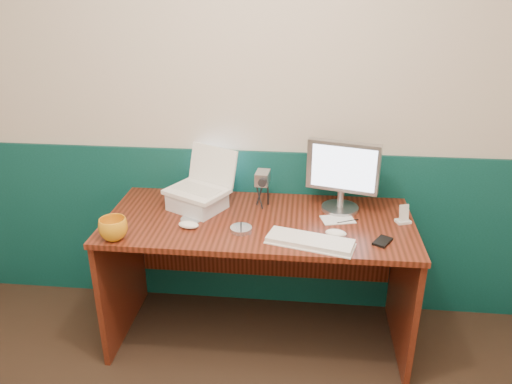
# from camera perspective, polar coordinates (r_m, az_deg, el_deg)

# --- Properties ---
(back_wall) EXTENTS (3.50, 0.04, 2.50)m
(back_wall) POSITION_cam_1_polar(r_m,az_deg,el_deg) (2.79, -1.39, 9.66)
(back_wall) COLOR beige
(back_wall) RESTS_ON ground
(wainscot) EXTENTS (3.48, 0.02, 1.00)m
(wainscot) POSITION_cam_1_polar(r_m,az_deg,el_deg) (3.04, -1.29, -4.25)
(wainscot) COLOR #08362E
(wainscot) RESTS_ON ground
(desk) EXTENTS (1.60, 0.70, 0.75)m
(desk) POSITION_cam_1_polar(r_m,az_deg,el_deg) (2.79, 0.32, -10.05)
(desk) COLOR #39150A
(desk) RESTS_ON ground
(laptop_riser) EXTENTS (0.34, 0.32, 0.09)m
(laptop_riser) POSITION_cam_1_polar(r_m,az_deg,el_deg) (2.72, -6.73, -1.03)
(laptop_riser) COLOR silver
(laptop_riser) RESTS_ON desk
(laptop) EXTENTS (0.38, 0.35, 0.25)m
(laptop) POSITION_cam_1_polar(r_m,az_deg,el_deg) (2.65, -6.90, 2.37)
(laptop) COLOR white
(laptop) RESTS_ON laptop_riser
(monitor) EXTENTS (0.39, 0.20, 0.38)m
(monitor) POSITION_cam_1_polar(r_m,az_deg,el_deg) (2.67, 9.82, 1.69)
(monitor) COLOR #A4A4A8
(monitor) RESTS_ON desk
(keyboard) EXTENTS (0.43, 0.23, 0.02)m
(keyboard) POSITION_cam_1_polar(r_m,az_deg,el_deg) (2.38, 6.19, -5.69)
(keyboard) COLOR white
(keyboard) RESTS_ON desk
(mouse_right) EXTENTS (0.11, 0.08, 0.03)m
(mouse_right) POSITION_cam_1_polar(r_m,az_deg,el_deg) (2.46, 9.12, -4.66)
(mouse_right) COLOR white
(mouse_right) RESTS_ON desk
(mouse_left) EXTENTS (0.11, 0.08, 0.04)m
(mouse_left) POSITION_cam_1_polar(r_m,az_deg,el_deg) (2.53, -7.71, -3.73)
(mouse_left) COLOR white
(mouse_left) RESTS_ON desk
(mug) EXTENTS (0.16, 0.16, 0.11)m
(mug) POSITION_cam_1_polar(r_m,az_deg,el_deg) (2.48, -15.99, -4.07)
(mug) COLOR orange
(mug) RESTS_ON desk
(camcorder) EXTENTS (0.10, 0.13, 0.19)m
(camcorder) POSITION_cam_1_polar(r_m,az_deg,el_deg) (2.71, 0.75, 0.25)
(camcorder) COLOR #AFAFB4
(camcorder) RESTS_ON desk
(cd_spindle) EXTENTS (0.11, 0.11, 0.02)m
(cd_spindle) POSITION_cam_1_polar(r_m,az_deg,el_deg) (2.48, -1.72, -4.28)
(cd_spindle) COLOR silver
(cd_spindle) RESTS_ON desk
(cd_loose_a) EXTENTS (0.12, 0.12, 0.00)m
(cd_loose_a) POSITION_cam_1_polar(r_m,az_deg,el_deg) (2.62, -7.37, -3.06)
(cd_loose_a) COLOR silver
(cd_loose_a) RESTS_ON desk
(pen) EXTENTS (0.11, 0.06, 0.01)m
(pen) POSITION_cam_1_polar(r_m,az_deg,el_deg) (2.62, 10.44, -3.31)
(pen) COLOR black
(pen) RESTS_ON desk
(papers) EXTENTS (0.19, 0.15, 0.00)m
(papers) POSITION_cam_1_polar(r_m,az_deg,el_deg) (2.63, 9.32, -3.12)
(papers) COLOR silver
(papers) RESTS_ON desk
(dock) EXTENTS (0.09, 0.07, 0.01)m
(dock) POSITION_cam_1_polar(r_m,az_deg,el_deg) (2.67, 16.44, -3.22)
(dock) COLOR white
(dock) RESTS_ON desk
(music_player) EXTENTS (0.05, 0.04, 0.09)m
(music_player) POSITION_cam_1_polar(r_m,az_deg,el_deg) (2.65, 16.56, -2.27)
(music_player) COLOR silver
(music_player) RESTS_ON dock
(pda) EXTENTS (0.11, 0.12, 0.01)m
(pda) POSITION_cam_1_polar(r_m,az_deg,el_deg) (2.45, 14.27, -5.50)
(pda) COLOR black
(pda) RESTS_ON desk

